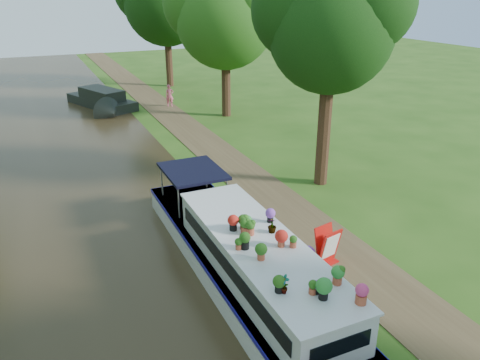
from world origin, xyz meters
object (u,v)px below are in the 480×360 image
plant_boat (260,276)px  pedestrian_pink (170,95)px  second_boat (102,100)px  sandwich_board (327,247)px

plant_boat → pedestrian_pink: bearing=79.5°
second_boat → pedestrian_pink: (4.33, -1.56, 0.24)m
second_boat → pedestrian_pink: pedestrian_pink is taller
plant_boat → pedestrian_pink: 22.56m
pedestrian_pink → plant_boat: bearing=-87.8°
second_boat → sandwich_board: (2.93, -22.84, 0.01)m
plant_boat → second_boat: plant_boat is taller
plant_boat → sandwich_board: plant_boat is taller
sandwich_board → second_boat: bearing=85.1°
plant_boat → second_boat: size_ratio=1.86×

